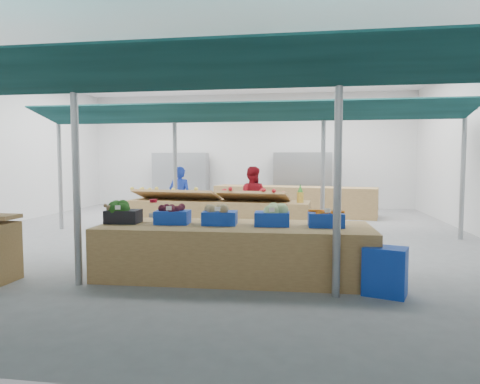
{
  "coord_description": "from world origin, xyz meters",
  "views": [
    {
      "loc": [
        2.1,
        -9.44,
        1.72
      ],
      "look_at": [
        0.9,
        -1.6,
        1.14
      ],
      "focal_mm": 32.0,
      "sensor_mm": 36.0,
      "label": 1
    }
  ],
  "objects_px": {
    "vendor_left": "(180,198)",
    "vendor_right": "(252,199)",
    "fruit_counter": "(218,220)",
    "crate_stack": "(385,271)",
    "veg_counter": "(235,251)"
  },
  "relations": [
    {
      "from": "vendor_left",
      "to": "vendor_right",
      "type": "relative_size",
      "value": 1.0
    },
    {
      "from": "fruit_counter",
      "to": "crate_stack",
      "type": "bearing_deg",
      "value": -47.36
    },
    {
      "from": "crate_stack",
      "to": "vendor_right",
      "type": "bearing_deg",
      "value": 116.15
    },
    {
      "from": "vendor_right",
      "to": "crate_stack",
      "type": "bearing_deg",
      "value": 119.84
    },
    {
      "from": "veg_counter",
      "to": "vendor_left",
      "type": "xyz_separation_m",
      "value": [
        -2.06,
        4.1,
        0.41
      ]
    },
    {
      "from": "veg_counter",
      "to": "vendor_left",
      "type": "relative_size",
      "value": 2.51
    },
    {
      "from": "vendor_right",
      "to": "veg_counter",
      "type": "bearing_deg",
      "value": 97.29
    },
    {
      "from": "vendor_right",
      "to": "fruit_counter",
      "type": "bearing_deg",
      "value": 65.08
    },
    {
      "from": "fruit_counter",
      "to": "crate_stack",
      "type": "xyz_separation_m",
      "value": [
        2.9,
        -3.59,
        -0.11
      ]
    },
    {
      "from": "vendor_left",
      "to": "veg_counter",
      "type": "bearing_deg",
      "value": 120.34
    },
    {
      "from": "veg_counter",
      "to": "crate_stack",
      "type": "distance_m",
      "value": 2.13
    },
    {
      "from": "fruit_counter",
      "to": "vendor_left",
      "type": "height_order",
      "value": "vendor_left"
    },
    {
      "from": "vendor_left",
      "to": "fruit_counter",
      "type": "bearing_deg",
      "value": 141.18
    },
    {
      "from": "veg_counter",
      "to": "fruit_counter",
      "type": "height_order",
      "value": "fruit_counter"
    },
    {
      "from": "fruit_counter",
      "to": "vendor_left",
      "type": "xyz_separation_m",
      "value": [
        -1.2,
        1.1,
        0.37
      ]
    }
  ]
}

